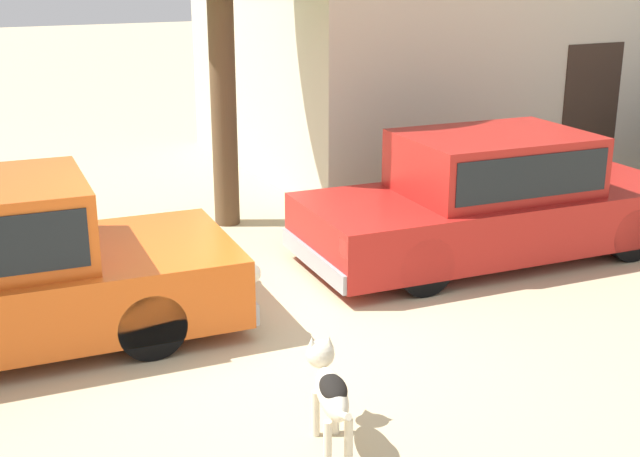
# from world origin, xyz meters

# --- Properties ---
(ground_plane) EXTENTS (80.00, 80.00, 0.00)m
(ground_plane) POSITION_xyz_m (0.00, 0.00, 0.00)
(ground_plane) COLOR tan
(parked_sedan_second) EXTENTS (4.74, 2.02, 1.44)m
(parked_sedan_second) POSITION_xyz_m (3.30, 0.91, 0.71)
(parked_sedan_second) COLOR #AD1E19
(parked_sedan_second) RESTS_ON ground_plane
(stray_dog_spotted) EXTENTS (0.39, 1.05, 0.70)m
(stray_dog_spotted) POSITION_xyz_m (-0.24, -1.83, 0.45)
(stray_dog_spotted) COLOR beige
(stray_dog_spotted) RESTS_ON ground_plane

